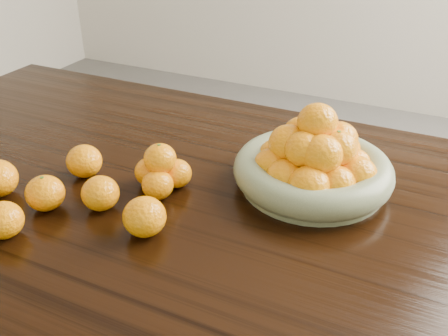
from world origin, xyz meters
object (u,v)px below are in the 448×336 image
at_px(orange_pyramid, 161,172).
at_px(loose_orange_0, 45,193).
at_px(fruit_bowl, 314,163).
at_px(dining_table, 212,225).

xyz_separation_m(orange_pyramid, loose_orange_0, (-0.17, -0.17, -0.01)).
bearing_deg(loose_orange_0, fruit_bowl, 34.29).
distance_m(fruit_bowl, orange_pyramid, 0.33).
xyz_separation_m(fruit_bowl, orange_pyramid, (-0.29, -0.15, -0.01)).
xyz_separation_m(dining_table, fruit_bowl, (0.19, 0.12, 0.15)).
height_order(dining_table, orange_pyramid, orange_pyramid).
bearing_deg(dining_table, orange_pyramid, -160.48).
distance_m(fruit_bowl, loose_orange_0, 0.57).
height_order(orange_pyramid, loose_orange_0, orange_pyramid).
bearing_deg(orange_pyramid, fruit_bowl, 27.64).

